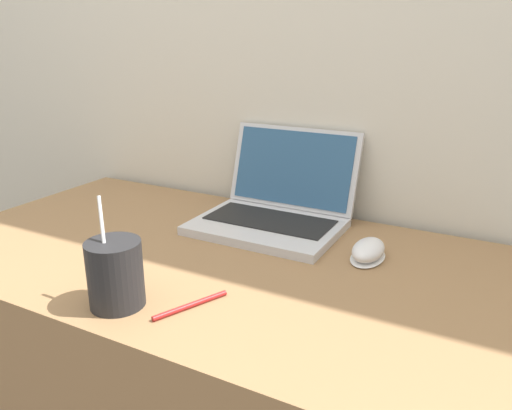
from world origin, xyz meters
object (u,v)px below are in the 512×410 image
object	(u,v)px
computer_mouse	(368,251)
pen	(191,305)
drink_cup	(114,272)
laptop	(276,206)

from	to	relation	value
computer_mouse	pen	world-z (taller)	computer_mouse
computer_mouse	pen	distance (m)	0.39
drink_cup	computer_mouse	size ratio (longest dim) A/B	1.64
computer_mouse	pen	size ratio (longest dim) A/B	0.86
drink_cup	computer_mouse	distance (m)	0.50
laptop	computer_mouse	bearing A→B (deg)	-19.50
laptop	drink_cup	bearing A→B (deg)	-98.37
laptop	pen	xyz separation A→B (m)	(0.05, -0.42, -0.04)
laptop	pen	bearing A→B (deg)	-83.61
drink_cup	pen	size ratio (longest dim) A/B	1.42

